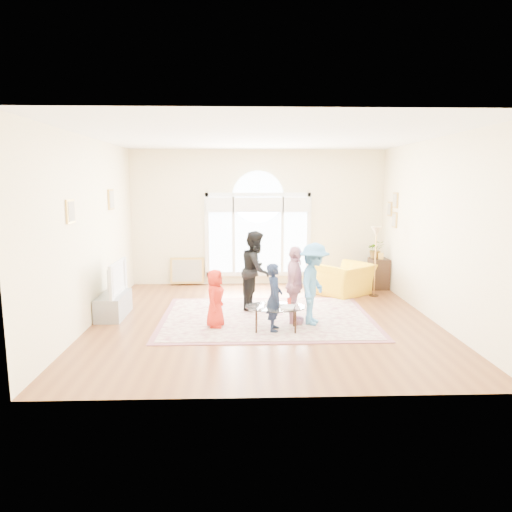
{
  "coord_description": "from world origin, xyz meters",
  "views": [
    {
      "loc": [
        -0.41,
        -7.88,
        2.42
      ],
      "look_at": [
        -0.14,
        0.3,
        1.11
      ],
      "focal_mm": 32.0,
      "sensor_mm": 36.0,
      "label": 1
    }
  ],
  "objects_px": {
    "area_rug": "(267,317)",
    "television": "(113,278)",
    "tv_console": "(114,305)",
    "coffee_table": "(276,307)",
    "armchair": "(346,279)"
  },
  "relations": [
    {
      "from": "tv_console",
      "to": "television",
      "type": "xyz_separation_m",
      "value": [
        0.01,
        -0.0,
        0.51
      ]
    },
    {
      "from": "tv_console",
      "to": "coffee_table",
      "type": "height_order",
      "value": "coffee_table"
    },
    {
      "from": "armchair",
      "to": "television",
      "type": "bearing_deg",
      "value": -19.63
    },
    {
      "from": "tv_console",
      "to": "coffee_table",
      "type": "distance_m",
      "value": 3.05
    },
    {
      "from": "television",
      "to": "area_rug",
      "type": "bearing_deg",
      "value": -3.75
    },
    {
      "from": "area_rug",
      "to": "coffee_table",
      "type": "relative_size",
      "value": 3.51
    },
    {
      "from": "area_rug",
      "to": "television",
      "type": "bearing_deg",
      "value": 176.25
    },
    {
      "from": "area_rug",
      "to": "armchair",
      "type": "xyz_separation_m",
      "value": [
        1.83,
        1.71,
        0.33
      ]
    },
    {
      "from": "television",
      "to": "armchair",
      "type": "height_order",
      "value": "television"
    },
    {
      "from": "armchair",
      "to": "area_rug",
      "type": "bearing_deg",
      "value": 5.11
    },
    {
      "from": "area_rug",
      "to": "coffee_table",
      "type": "height_order",
      "value": "coffee_table"
    },
    {
      "from": "coffee_table",
      "to": "armchair",
      "type": "height_order",
      "value": "armchair"
    },
    {
      "from": "area_rug",
      "to": "television",
      "type": "distance_m",
      "value": 2.89
    },
    {
      "from": "tv_console",
      "to": "coffee_table",
      "type": "xyz_separation_m",
      "value": [
        2.91,
        -0.92,
        0.19
      ]
    },
    {
      "from": "area_rug",
      "to": "tv_console",
      "type": "xyz_separation_m",
      "value": [
        -2.8,
        0.18,
        0.2
      ]
    }
  ]
}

